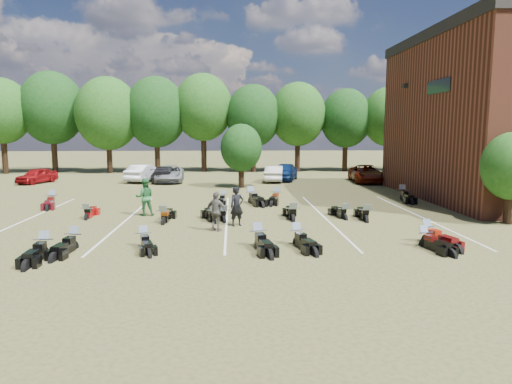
{
  "coord_description": "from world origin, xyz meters",
  "views": [
    {
      "loc": [
        -2.71,
        -19.83,
        4.44
      ],
      "look_at": [
        -1.46,
        4.0,
        1.2
      ],
      "focal_mm": 32.0,
      "sensor_mm": 36.0,
      "label": 1
    }
  ],
  "objects": [
    {
      "name": "motorcycle_4",
      "position": [
        -0.2,
        -2.65,
        0.0
      ],
      "size": [
        1.21,
        2.3,
        1.22
      ],
      "primitive_type": null,
      "rotation": [
        0.0,
        0.0,
        0.25
      ],
      "color": "black",
      "rests_on": "ground"
    },
    {
      "name": "car_3",
      "position": [
        -8.54,
        19.82,
        0.68
      ],
      "size": [
        1.93,
        4.72,
        1.37
      ],
      "primitive_type": "imported",
      "rotation": [
        0.0,
        0.0,
        3.14
      ],
      "color": "black",
      "rests_on": "ground"
    },
    {
      "name": "young_tree_near_building",
      "position": [
        10.5,
        1.0,
        2.75
      ],
      "size": [
        2.8,
        2.8,
        4.16
      ],
      "color": "black",
      "rests_on": "ground"
    },
    {
      "name": "motorcycle_18",
      "position": [
        -1.55,
        7.94,
        0.0
      ],
      "size": [
        1.52,
        2.65,
        1.41
      ],
      "primitive_type": null,
      "rotation": [
        0.0,
        0.0,
        0.3
      ],
      "color": "black",
      "rests_on": "ground"
    },
    {
      "name": "motorcycle_16",
      "position": [
        -3.28,
        7.9,
        0.0
      ],
      "size": [
        0.8,
        2.03,
        1.11
      ],
      "primitive_type": null,
      "rotation": [
        0.0,
        0.0,
        -0.08
      ],
      "color": "black",
      "rests_on": "ground"
    },
    {
      "name": "motorcycle_8",
      "position": [
        -5.99,
        1.73,
        0.0
      ],
      "size": [
        0.84,
        2.32,
        1.27
      ],
      "primitive_type": null,
      "rotation": [
        0.0,
        0.0,
        3.09
      ],
      "color": "black",
      "rests_on": "ground"
    },
    {
      "name": "motorcycle_17",
      "position": [
        0.05,
        8.13,
        0.0
      ],
      "size": [
        1.34,
        2.41,
        1.28
      ],
      "primitive_type": null,
      "rotation": [
        0.0,
        0.0,
        -0.28
      ],
      "color": "black",
      "rests_on": "ground"
    },
    {
      "name": "parking_lines",
      "position": [
        -3.0,
        3.0,
        0.01
      ],
      "size": [
        20.1,
        14.0,
        0.01
      ],
      "color": "silver",
      "rests_on": "ground"
    },
    {
      "name": "car_2",
      "position": [
        -8.13,
        19.64,
        0.71
      ],
      "size": [
        2.71,
        5.26,
        1.42
      ],
      "primitive_type": "imported",
      "rotation": [
        0.0,
        0.0,
        0.07
      ],
      "color": "gray",
      "rests_on": "ground"
    },
    {
      "name": "car_6",
      "position": [
        8.82,
        18.59,
        0.74
      ],
      "size": [
        2.91,
        5.49,
        1.47
      ],
      "primitive_type": "imported",
      "rotation": [
        0.0,
        0.0,
        -0.09
      ],
      "color": "#5F1605",
      "rests_on": "ground"
    },
    {
      "name": "motorcycle_7",
      "position": [
        -10.01,
        3.05,
        0.0
      ],
      "size": [
        0.72,
        2.07,
        1.14
      ],
      "primitive_type": null,
      "rotation": [
        0.0,
        0.0,
        3.18
      ],
      "color": "#970B0C",
      "rests_on": "ground"
    },
    {
      "name": "motorcycle_13",
      "position": [
        3.81,
        1.71,
        0.0
      ],
      "size": [
        0.9,
        2.3,
        1.25
      ],
      "primitive_type": null,
      "rotation": [
        0.0,
        0.0,
        3.06
      ],
      "color": "black",
      "rests_on": "ground"
    },
    {
      "name": "motorcycle_0",
      "position": [
        -9.42,
        -3.7,
        0.0
      ],
      "size": [
        0.82,
        2.26,
        1.24
      ],
      "primitive_type": null,
      "rotation": [
        0.0,
        0.0,
        0.05
      ],
      "color": "black",
      "rests_on": "ground"
    },
    {
      "name": "car_7",
      "position": [
        14.43,
        19.93,
        0.76
      ],
      "size": [
        4.04,
        5.63,
        1.51
      ],
      "primitive_type": "imported",
      "rotation": [
        0.0,
        0.0,
        3.56
      ],
      "color": "#3E3C42",
      "rests_on": "ground"
    },
    {
      "name": "motorcycle_9",
      "position": [
        -3.14,
        2.01,
        0.0
      ],
      "size": [
        1.11,
        2.23,
        1.19
      ],
      "primitive_type": null,
      "rotation": [
        0.0,
        0.0,
        3.35
      ],
      "color": "black",
      "rests_on": "ground"
    },
    {
      "name": "car_0",
      "position": [
        -19.15,
        19.29,
        0.64
      ],
      "size": [
        2.74,
        4.05,
        1.28
      ],
      "primitive_type": "imported",
      "rotation": [
        0.0,
        0.0,
        -0.36
      ],
      "color": "maroon",
      "rests_on": "ground"
    },
    {
      "name": "tree_line",
      "position": [
        -1.0,
        29.0,
        6.31
      ],
      "size": [
        56.0,
        6.0,
        9.79
      ],
      "color": "black",
      "rests_on": "ground"
    },
    {
      "name": "car_4",
      "position": [
        1.98,
        20.41,
        0.78
      ],
      "size": [
        3.05,
        4.9,
        1.56
      ],
      "primitive_type": "imported",
      "rotation": [
        0.0,
        0.0,
        -0.28
      ],
      "color": "navy",
      "rests_on": "ground"
    },
    {
      "name": "motorcycle_10",
      "position": [
        -3.62,
        1.83,
        0.0
      ],
      "size": [
        1.27,
        2.41,
        1.28
      ],
      "primitive_type": null,
      "rotation": [
        0.0,
        0.0,
        3.39
      ],
      "color": "black",
      "rests_on": "ground"
    },
    {
      "name": "motorcycle_11",
      "position": [
        0.26,
        2.08,
        0.0
      ],
      "size": [
        0.75,
        2.35,
        1.31
      ],
      "primitive_type": null,
      "rotation": [
        0.0,
        0.0,
        3.14
      ],
      "color": "black",
      "rests_on": "ground"
    },
    {
      "name": "motorcycle_14",
      "position": [
        -13.33,
        7.33,
        0.0
      ],
      "size": [
        1.2,
        2.43,
        1.3
      ],
      "primitive_type": null,
      "rotation": [
        0.0,
        0.0,
        0.2
      ],
      "color": "#4D0B13",
      "rests_on": "ground"
    },
    {
      "name": "car_5",
      "position": [
        0.94,
        19.5,
        0.69
      ],
      "size": [
        2.03,
        4.38,
        1.39
      ],
      "primitive_type": "imported",
      "rotation": [
        0.0,
        0.0,
        3.0
      ],
      "color": "#ABAAA6",
      "rests_on": "ground"
    },
    {
      "name": "motorcycle_20",
      "position": [
        8.2,
        8.53,
        0.0
      ],
      "size": [
        0.95,
        2.49,
        1.36
      ],
      "primitive_type": null,
      "rotation": [
        0.0,
        0.0,
        -0.07
      ],
      "color": "black",
      "rests_on": "ground"
    },
    {
      "name": "motorcycle_12",
      "position": [
        2.9,
        2.37,
        0.0
      ],
      "size": [
        1.0,
        2.15,
        1.15
      ],
      "primitive_type": null,
      "rotation": [
        0.0,
        0.0,
        3.31
      ],
      "color": "black",
      "rests_on": "ground"
    },
    {
      "name": "ground",
      "position": [
        0.0,
        0.0,
        0.0
      ],
      "size": [
        160.0,
        160.0,
        0.0
      ],
      "primitive_type": "plane",
      "color": "brown",
      "rests_on": "ground"
    },
    {
      "name": "person_green",
      "position": [
        -7.27,
        3.95,
        0.98
      ],
      "size": [
        1.1,
        0.94,
        1.97
      ],
      "primitive_type": "imported",
      "rotation": [
        0.0,
        0.0,
        3.36
      ],
      "color": "#286B34",
      "rests_on": "ground"
    },
    {
      "name": "person_black",
      "position": [
        -2.5,
        1.11,
        0.92
      ],
      "size": [
        0.79,
        0.66,
        1.85
      ],
      "primitive_type": "imported",
      "rotation": [
        0.0,
        0.0,
        0.39
      ],
      "color": "black",
      "rests_on": "ground"
    },
    {
      "name": "motorcycle_2",
      "position": [
        -6.11,
        -2.61,
        0.0
      ],
      "size": [
        1.23,
        2.12,
        1.13
      ],
      "primitive_type": null,
      "rotation": [
        0.0,
        0.0,
        0.31
      ],
      "color": "black",
      "rests_on": "ground"
    },
    {
      "name": "young_tree_midfield",
      "position": [
        -2.0,
        15.5,
        3.09
      ],
      "size": [
        3.2,
        3.2,
        4.7
      ],
      "color": "black",
      "rests_on": "ground"
    },
    {
      "name": "car_1",
      "position": [
        -10.37,
        20.12,
        0.75
      ],
      "size": [
        2.75,
        4.82,
        1.5
      ],
      "primitive_type": "imported",
      "rotation": [
        0.0,
        0.0,
        2.87
      ],
      "color": "#BBBBBF",
      "rests_on": "ground"
    },
    {
      "name": "motorcycle_5",
      "position": [
        4.65,
        -3.16,
        0.0
      ],
      "size": [
        1.11,
        2.15,
        1.14
      ],
      "primitive_type": null,
      "rotation": [
        0.0,
        0.0,
        0.23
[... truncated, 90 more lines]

